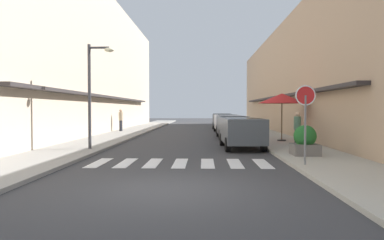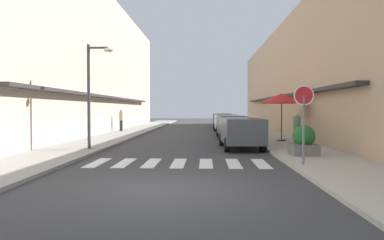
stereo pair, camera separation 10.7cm
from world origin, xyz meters
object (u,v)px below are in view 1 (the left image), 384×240
(parked_car_distant, at_px, (222,119))
(parked_car_far, at_px, (226,121))
(planter_corner, at_px, (305,141))
(round_street_sign, at_px, (305,104))
(parked_car_near, at_px, (241,129))
(cafe_umbrella, at_px, (282,99))
(pedestrian_walking_near, at_px, (297,128))
(parked_car_mid, at_px, (232,124))
(street_lamp, at_px, (94,84))
(pedestrian_walking_far, at_px, (121,119))

(parked_car_distant, bearing_deg, parked_car_far, -90.00)
(parked_car_far, relative_size, planter_corner, 3.90)
(parked_car_far, bearing_deg, planter_corner, -81.88)
(planter_corner, bearing_deg, round_street_sign, -105.73)
(parked_car_near, xyz_separation_m, cafe_umbrella, (2.56, 2.99, 1.56))
(planter_corner, distance_m, pedestrian_walking_near, 3.58)
(parked_car_distant, xyz_separation_m, planter_corner, (2.11, -21.19, -0.28))
(parked_car_far, relative_size, pedestrian_walking_near, 2.77)
(parked_car_near, bearing_deg, parked_car_far, 90.00)
(parked_car_mid, xyz_separation_m, parked_car_far, (0.00, 5.57, 0.00))
(parked_car_distant, relative_size, cafe_umbrella, 1.55)
(parked_car_far, bearing_deg, cafe_umbrella, -73.32)
(parked_car_mid, xyz_separation_m, cafe_umbrella, (2.56, -2.99, 1.56))
(parked_car_mid, relative_size, street_lamp, 0.89)
(planter_corner, bearing_deg, pedestrian_walking_near, 79.89)
(street_lamp, bearing_deg, cafe_umbrella, 24.75)
(round_street_sign, distance_m, pedestrian_walking_near, 6.14)
(pedestrian_walking_far, bearing_deg, parked_car_distant, 133.75)
(parked_car_distant, bearing_deg, planter_corner, -84.33)
(pedestrian_walking_far, bearing_deg, parked_car_near, 42.93)
(parked_car_far, xyz_separation_m, street_lamp, (-6.69, -12.83, 2.09))
(pedestrian_walking_near, bearing_deg, pedestrian_walking_far, -7.46)
(parked_car_far, relative_size, street_lamp, 0.97)
(round_street_sign, bearing_deg, pedestrian_walking_near, 77.58)
(pedestrian_walking_near, bearing_deg, parked_car_mid, -26.77)
(parked_car_distant, bearing_deg, parked_car_near, -90.00)
(parked_car_mid, distance_m, cafe_umbrella, 4.24)
(cafe_umbrella, xyz_separation_m, pedestrian_walking_far, (-11.07, 8.54, -1.43))
(parked_car_near, distance_m, round_street_sign, 5.88)
(parked_car_near, bearing_deg, pedestrian_walking_far, 126.41)
(street_lamp, distance_m, pedestrian_walking_near, 9.77)
(parked_car_mid, relative_size, pedestrian_walking_near, 2.53)
(cafe_umbrella, bearing_deg, street_lamp, -155.25)
(parked_car_near, height_order, cafe_umbrella, cafe_umbrella)
(parked_car_distant, bearing_deg, pedestrian_walking_near, -81.22)
(parked_car_near, relative_size, pedestrian_walking_far, 2.34)
(parked_car_mid, xyz_separation_m, pedestrian_walking_near, (2.73, -5.67, 0.05))
(cafe_umbrella, relative_size, planter_corner, 2.29)
(parked_car_far, bearing_deg, pedestrian_walking_far, -179.86)
(planter_corner, bearing_deg, parked_car_far, 98.12)
(parked_car_distant, relative_size, round_street_sign, 1.63)
(round_street_sign, xyz_separation_m, street_lamp, (-8.12, 4.32, 0.96))
(street_lamp, bearing_deg, round_street_sign, -27.98)
(parked_car_mid, height_order, cafe_umbrella, cafe_umbrella)
(parked_car_distant, xyz_separation_m, round_street_sign, (1.43, -23.59, 1.13))
(street_lamp, bearing_deg, planter_corner, -12.32)
(street_lamp, relative_size, cafe_umbrella, 1.76)
(cafe_umbrella, bearing_deg, pedestrian_walking_near, -86.43)
(parked_car_mid, relative_size, cafe_umbrella, 1.56)
(parked_car_near, xyz_separation_m, planter_corner, (2.11, -3.19, -0.28))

